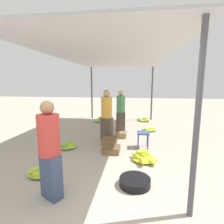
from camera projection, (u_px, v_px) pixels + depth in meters
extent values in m
plane|color=#A39989|center=(78.00, 220.00, 2.42)|extent=(40.00, 40.00, 0.00)
cylinder|color=#4C4C51|center=(197.00, 124.00, 2.28)|extent=(0.08, 0.08, 2.67)
cylinder|color=#4C4C51|center=(92.00, 93.00, 9.24)|extent=(0.08, 0.08, 2.67)
cylinder|color=#4C4C51|center=(152.00, 94.00, 8.82)|extent=(0.08, 0.08, 2.67)
cube|color=#B2B2B7|center=(113.00, 57.00, 5.54)|extent=(3.52, 7.09, 0.04)
cube|color=#384766|center=(51.00, 176.00, 2.84)|extent=(0.41, 0.35, 0.75)
cylinder|color=#BF3833|center=(49.00, 135.00, 2.72)|extent=(0.46, 0.46, 0.65)
sphere|color=#9E704C|center=(47.00, 108.00, 2.65)|extent=(0.21, 0.21, 0.21)
cube|color=#384C84|center=(143.00, 133.00, 5.05)|extent=(0.34, 0.34, 0.04)
cylinder|color=#384C84|center=(138.00, 142.00, 4.97)|extent=(0.04, 0.04, 0.42)
cylinder|color=#384C84|center=(148.00, 142.00, 4.94)|extent=(0.04, 0.04, 0.42)
cylinder|color=#384C84|center=(138.00, 139.00, 5.24)|extent=(0.04, 0.04, 0.42)
cylinder|color=#384C84|center=(147.00, 139.00, 5.20)|extent=(0.04, 0.04, 0.42)
cylinder|color=black|center=(135.00, 182.00, 3.22)|extent=(0.58, 0.58, 0.14)
ellipsoid|color=#A3C52F|center=(70.00, 144.00, 5.22)|extent=(0.27, 0.25, 0.10)
ellipsoid|color=#A7C72E|center=(71.00, 145.00, 5.04)|extent=(0.28, 0.31, 0.12)
ellipsoid|color=#75B337|center=(59.00, 146.00, 5.09)|extent=(0.26, 0.37, 0.09)
ellipsoid|color=#81B835|center=(61.00, 145.00, 5.00)|extent=(0.31, 0.27, 0.09)
ellipsoid|color=#76B337|center=(69.00, 143.00, 5.09)|extent=(0.26, 0.32, 0.10)
ellipsoid|color=#8DBD33|center=(67.00, 146.00, 5.07)|extent=(0.55, 0.48, 0.10)
ellipsoid|color=#7AB536|center=(41.00, 169.00, 3.56)|extent=(0.26, 0.33, 0.14)
ellipsoid|color=#A5C62F|center=(34.00, 170.00, 3.52)|extent=(0.23, 0.30, 0.09)
ellipsoid|color=#BACF2B|center=(39.00, 172.00, 3.55)|extent=(0.29, 0.14, 0.14)
ellipsoid|color=#B2CB2C|center=(37.00, 174.00, 3.45)|extent=(0.24, 0.23, 0.13)
ellipsoid|color=#78B436|center=(37.00, 172.00, 3.56)|extent=(0.34, 0.18, 0.13)
ellipsoid|color=#B6CD2C|center=(41.00, 169.00, 3.74)|extent=(0.13, 0.21, 0.11)
ellipsoid|color=#95C031|center=(41.00, 173.00, 3.57)|extent=(0.52, 0.45, 0.10)
ellipsoid|color=#B5CD2C|center=(98.00, 120.00, 8.39)|extent=(0.30, 0.26, 0.12)
ellipsoid|color=yellow|center=(101.00, 119.00, 8.45)|extent=(0.22, 0.25, 0.15)
ellipsoid|color=#BCCF2B|center=(100.00, 119.00, 8.41)|extent=(0.33, 0.13, 0.11)
ellipsoid|color=#91BE32|center=(100.00, 118.00, 8.40)|extent=(0.18, 0.28, 0.11)
ellipsoid|color=#CDD627|center=(102.00, 122.00, 8.26)|extent=(0.30, 0.35, 0.13)
ellipsoid|color=#8FBD33|center=(96.00, 121.00, 8.41)|extent=(0.23, 0.15, 0.10)
ellipsoid|color=#99C231|center=(101.00, 120.00, 8.27)|extent=(0.26, 0.28, 0.10)
ellipsoid|color=#86BA34|center=(100.00, 121.00, 8.41)|extent=(0.51, 0.45, 0.10)
ellipsoid|color=#C7D428|center=(142.00, 160.00, 4.02)|extent=(0.13, 0.34, 0.13)
ellipsoid|color=#BFD12A|center=(152.00, 161.00, 4.02)|extent=(0.26, 0.30, 0.11)
ellipsoid|color=#BACF2B|center=(137.00, 157.00, 4.22)|extent=(0.22, 0.25, 0.13)
ellipsoid|color=#88BB34|center=(148.00, 155.00, 4.42)|extent=(0.26, 0.30, 0.12)
ellipsoid|color=#CCD628|center=(142.00, 152.00, 4.25)|extent=(0.36, 0.22, 0.12)
ellipsoid|color=#AAC82E|center=(137.00, 155.00, 4.36)|extent=(0.33, 0.30, 0.10)
ellipsoid|color=yellow|center=(145.00, 159.00, 4.23)|extent=(0.60, 0.52, 0.10)
ellipsoid|color=#A9C82E|center=(152.00, 129.00, 6.87)|extent=(0.16, 0.28, 0.09)
ellipsoid|color=yellow|center=(152.00, 129.00, 6.84)|extent=(0.32, 0.27, 0.12)
ellipsoid|color=#84B934|center=(146.00, 129.00, 6.81)|extent=(0.26, 0.15, 0.11)
ellipsoid|color=#C6D429|center=(153.00, 130.00, 6.88)|extent=(0.30, 0.26, 0.11)
ellipsoid|color=#8EBD33|center=(149.00, 130.00, 6.87)|extent=(0.51, 0.44, 0.10)
ellipsoid|color=#7AB536|center=(145.00, 119.00, 8.55)|extent=(0.27, 0.18, 0.15)
ellipsoid|color=yellow|center=(146.00, 120.00, 8.44)|extent=(0.35, 0.28, 0.13)
ellipsoid|color=#80B835|center=(140.00, 120.00, 8.62)|extent=(0.30, 0.18, 0.15)
ellipsoid|color=#95C031|center=(142.00, 120.00, 8.60)|extent=(0.30, 0.21, 0.10)
ellipsoid|color=yellow|center=(147.00, 120.00, 8.52)|extent=(0.27, 0.20, 0.13)
ellipsoid|color=#95C031|center=(146.00, 121.00, 8.44)|extent=(0.30, 0.30, 0.10)
ellipsoid|color=#ABC92E|center=(144.00, 120.00, 8.58)|extent=(0.52, 0.45, 0.10)
cube|color=brown|center=(111.00, 150.00, 4.75)|extent=(0.45, 0.45, 0.14)
cube|color=brown|center=(111.00, 147.00, 4.74)|extent=(0.47, 0.47, 0.02)
cube|color=#9E7A4C|center=(121.00, 135.00, 6.08)|extent=(0.36, 0.36, 0.15)
cube|color=brown|center=(121.00, 133.00, 6.06)|extent=(0.38, 0.38, 0.02)
cube|color=olive|center=(110.00, 141.00, 5.40)|extent=(0.45, 0.45, 0.18)
cube|color=brown|center=(110.00, 138.00, 5.38)|extent=(0.47, 0.47, 0.02)
cube|color=#4C4238|center=(121.00, 121.00, 6.92)|extent=(0.37, 0.23, 0.74)
cylinder|color=#4C8C59|center=(121.00, 104.00, 6.81)|extent=(0.37, 0.37, 0.64)
sphere|color=tan|center=(121.00, 93.00, 6.74)|extent=(0.21, 0.21, 0.21)
cube|color=#4C4238|center=(107.00, 129.00, 5.70)|extent=(0.41, 0.31, 0.77)
cylinder|color=gold|center=(107.00, 107.00, 5.59)|extent=(0.44, 0.44, 0.67)
sphere|color=tan|center=(107.00, 93.00, 5.51)|extent=(0.22, 0.22, 0.22)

